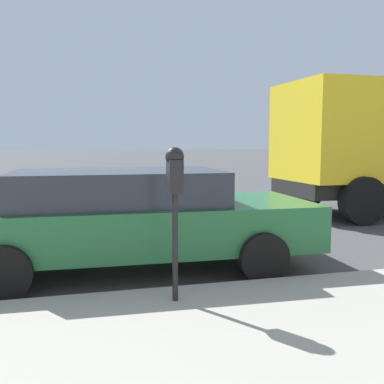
% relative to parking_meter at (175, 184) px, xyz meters
% --- Properties ---
extents(ground_plane, '(220.00, 220.00, 0.00)m').
position_rel_parking_meter_xyz_m(ground_plane, '(2.65, 0.91, -1.33)').
color(ground_plane, '#424244').
extents(parking_meter, '(0.21, 0.19, 1.59)m').
position_rel_parking_meter_xyz_m(parking_meter, '(0.00, 0.00, 0.00)').
color(parking_meter, black).
rests_on(parking_meter, sidewalk).
extents(car_green, '(2.26, 4.97, 1.38)m').
position_rel_parking_meter_xyz_m(car_green, '(1.70, 0.26, -0.59)').
color(car_green, '#1E5B33').
rests_on(car_green, ground_plane).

